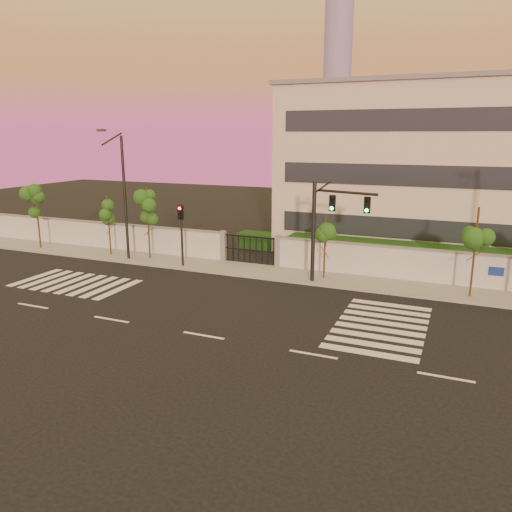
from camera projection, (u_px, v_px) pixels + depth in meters
The scene contains 15 objects.
ground at pixel (204, 336), 21.91m from camera, with size 120.00×120.00×0.00m, color black.
sidewalk at pixel (284, 274), 31.29m from camera, with size 60.00×3.00×0.15m, color gray.
perimeter_wall at pixel (294, 254), 32.36m from camera, with size 60.00×0.36×2.20m.
hedge_row at pixel (321, 250), 34.47m from camera, with size 41.00×4.25×1.80m.
institutional_building at pixel (453, 169), 36.73m from camera, with size 24.40×12.40×12.25m.
distant_skyscraper at pixel (338, 38), 282.36m from camera, with size 16.00×16.00×118.00m.
road_markings at pixel (212, 305), 25.87m from camera, with size 57.00×7.62×0.02m.
street_tree_a at pixel (37, 204), 37.47m from camera, with size 1.54×1.23×4.80m.
street_tree_b at pixel (108, 212), 35.47m from camera, with size 1.39×1.11×4.43m.
street_tree_c at pixel (148, 207), 34.23m from camera, with size 1.43×1.14×5.09m.
street_tree_d at pixel (326, 232), 29.63m from camera, with size 1.36×1.08×4.02m.
street_tree_e at pixel (477, 232), 25.96m from camera, with size 1.44×1.14×4.97m.
traffic_signal_main at pixel (327, 220), 28.45m from camera, with size 3.78×1.17×6.06m.
traffic_signal_secondary at pixel (181, 227), 32.44m from camera, with size 0.33×0.33×4.27m.
streetlight_west at pixel (123, 192), 33.69m from camera, with size 0.53×2.15×8.94m.
Camera 1 is at (10.08, -17.95, 8.60)m, focal length 35.00 mm.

